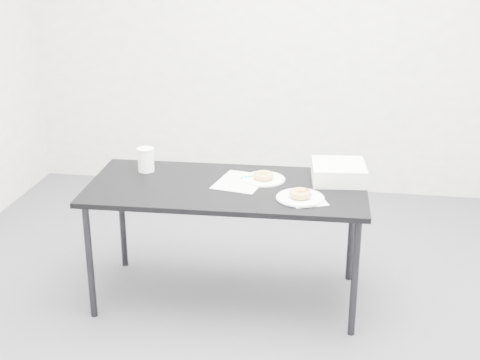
# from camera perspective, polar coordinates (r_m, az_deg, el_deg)

# --- Properties ---
(floor) EXTENTS (4.00, 4.00, 0.00)m
(floor) POSITION_cam_1_polar(r_m,az_deg,el_deg) (3.85, -0.54, -11.23)
(floor) COLOR #48484D
(floor) RESTS_ON ground
(wall_back) EXTENTS (4.00, 0.02, 2.70)m
(wall_back) POSITION_cam_1_polar(r_m,az_deg,el_deg) (5.29, 3.15, 13.22)
(wall_back) COLOR white
(wall_back) RESTS_ON floor
(table) EXTENTS (1.56, 0.77, 0.70)m
(table) POSITION_cam_1_polar(r_m,az_deg,el_deg) (3.71, -1.12, -1.23)
(table) COLOR black
(table) RESTS_ON floor
(scorecard) EXTENTS (0.30, 0.36, 0.00)m
(scorecard) POSITION_cam_1_polar(r_m,az_deg,el_deg) (3.75, 0.05, -0.14)
(scorecard) COLOR white
(scorecard) RESTS_ON table
(logo_patch) EXTENTS (0.06, 0.06, 0.00)m
(logo_patch) POSITION_cam_1_polar(r_m,az_deg,el_deg) (3.82, 1.41, 0.32)
(logo_patch) COLOR green
(logo_patch) RESTS_ON scorecard
(pen) EXTENTS (0.13, 0.09, 0.01)m
(pen) POSITION_cam_1_polar(r_m,az_deg,el_deg) (3.81, 1.10, 0.33)
(pen) COLOR #0E8F9C
(pen) RESTS_ON scorecard
(napkin) EXTENTS (0.23, 0.23, 0.00)m
(napkin) POSITION_cam_1_polar(r_m,az_deg,el_deg) (3.51, 5.80, -1.75)
(napkin) COLOR white
(napkin) RESTS_ON table
(plate_near) EXTENTS (0.25, 0.25, 0.01)m
(plate_near) POSITION_cam_1_polar(r_m,az_deg,el_deg) (3.52, 5.16, -1.52)
(plate_near) COLOR white
(plate_near) RESTS_ON napkin
(donut_near) EXTENTS (0.14, 0.14, 0.04)m
(donut_near) POSITION_cam_1_polar(r_m,az_deg,el_deg) (3.51, 5.17, -1.17)
(donut_near) COLOR gold
(donut_near) RESTS_ON plate_near
(plate_far) EXTENTS (0.24, 0.24, 0.01)m
(plate_far) POSITION_cam_1_polar(r_m,az_deg,el_deg) (3.78, 2.02, 0.07)
(plate_far) COLOR white
(plate_far) RESTS_ON table
(donut_far) EXTENTS (0.14, 0.14, 0.04)m
(donut_far) POSITION_cam_1_polar(r_m,az_deg,el_deg) (3.77, 2.03, 0.38)
(donut_far) COLOR gold
(donut_far) RESTS_ON plate_far
(coffee_cup) EXTENTS (0.09, 0.09, 0.14)m
(coffee_cup) POSITION_cam_1_polar(r_m,az_deg,el_deg) (3.93, -8.04, 1.74)
(coffee_cup) COLOR white
(coffee_cup) RESTS_ON table
(cup_lid) EXTENTS (0.10, 0.10, 0.01)m
(cup_lid) POSITION_cam_1_polar(r_m,az_deg,el_deg) (3.83, 2.14, 0.39)
(cup_lid) COLOR silver
(cup_lid) RESTS_ON table
(bakery_box) EXTENTS (0.32, 0.32, 0.10)m
(bakery_box) POSITION_cam_1_polar(r_m,az_deg,el_deg) (3.80, 8.41, 0.68)
(bakery_box) COLOR white
(bakery_box) RESTS_ON table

